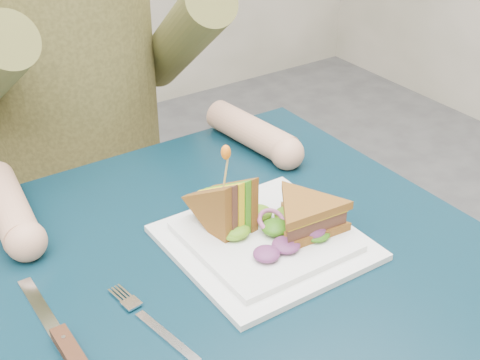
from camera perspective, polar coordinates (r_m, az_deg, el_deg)
table at (r=1.00m, az=-0.81°, el=-10.58°), size 0.75×0.75×0.73m
chair at (r=1.56m, az=-14.17°, el=0.11°), size 0.42×0.40×0.93m
diner at (r=1.31m, az=-14.44°, el=12.16°), size 0.54×0.59×0.74m
plate at (r=0.98m, az=2.13°, el=-5.16°), size 0.26×0.26×0.02m
sandwich_flat at (r=0.97m, az=5.68°, el=-3.07°), size 0.14×0.14×0.05m
sandwich_upright at (r=0.97m, az=-1.15°, el=-2.41°), size 0.08×0.13×0.13m
fork at (r=0.86m, az=-7.36°, el=-12.13°), size 0.04×0.18×0.01m
knife at (r=0.85m, az=-14.62°, el=-13.46°), size 0.02×0.22×0.02m
toothpick at (r=0.93m, az=-1.19°, el=0.87°), size 0.01×0.01×0.06m
toothpick_frill at (r=0.92m, az=-1.21°, el=2.38°), size 0.01×0.01×0.02m
lettuce_spill at (r=0.97m, az=2.05°, el=-3.78°), size 0.15×0.13×0.02m
onion_ring at (r=0.97m, az=2.70°, el=-3.49°), size 0.04×0.04×0.02m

